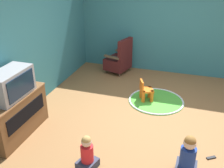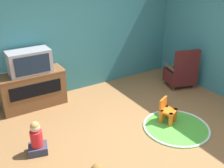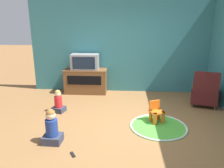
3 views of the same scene
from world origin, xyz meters
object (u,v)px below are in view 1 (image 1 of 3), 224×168
object	(u,v)px
child_watching_left	(87,154)
remote_control	(211,158)
tv_cabinet	(15,115)
child_watching_center	(187,158)
television	(10,84)
yellow_kid_chair	(146,92)
black_armchair	(119,60)

from	to	relation	value
child_watching_left	remote_control	size ratio (longest dim) A/B	3.70
tv_cabinet	child_watching_center	xyz separation A→B (m)	(-0.09, -2.85, -0.10)
remote_control	television	bearing A→B (deg)	-26.59
yellow_kid_chair	remote_control	xyz separation A→B (m)	(-1.52, -1.33, -0.19)
television	black_armchair	world-z (taller)	television
child_watching_center	remote_control	world-z (taller)	child_watching_center
black_armchair	child_watching_left	distance (m)	3.65
television	child_watching_center	size ratio (longest dim) A/B	1.22
television	child_watching_left	xyz separation A→B (m)	(-0.40, -1.46, -0.72)
black_armchair	child_watching_left	size ratio (longest dim) A/B	1.70
tv_cabinet	remote_control	bearing A→B (deg)	-83.56
black_armchair	remote_control	world-z (taller)	black_armchair
television	child_watching_left	distance (m)	1.68
yellow_kid_chair	black_armchair	bearing A→B (deg)	12.76
yellow_kid_chair	child_watching_center	size ratio (longest dim) A/B	0.71
television	yellow_kid_chair	size ratio (longest dim) A/B	1.72
child_watching_center	tv_cabinet	bearing A→B (deg)	90.01
child_watching_center	black_armchair	bearing A→B (deg)	32.48
remote_control	child_watching_left	bearing A→B (deg)	-9.39
black_armchair	yellow_kid_chair	size ratio (longest dim) A/B	2.04
black_armchair	yellow_kid_chair	distance (m)	1.65
television	child_watching_center	distance (m)	2.91
tv_cabinet	black_armchair	world-z (taller)	black_armchair
child_watching_left	yellow_kid_chair	bearing A→B (deg)	5.17
tv_cabinet	child_watching_left	size ratio (longest dim) A/B	2.29
remote_control	child_watching_center	bearing A→B (deg)	18.51
black_armchair	child_watching_center	distance (m)	3.83
tv_cabinet	television	size ratio (longest dim) A/B	1.60
black_armchair	child_watching_left	xyz separation A→B (m)	(-3.60, -0.58, -0.11)
television	child_watching_center	bearing A→B (deg)	-91.82
television	remote_control	distance (m)	3.35
child_watching_left	television	bearing A→B (deg)	89.95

